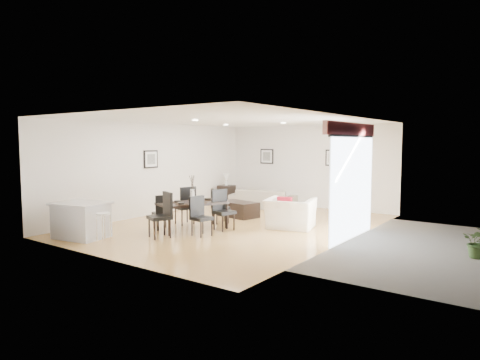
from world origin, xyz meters
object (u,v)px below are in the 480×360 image
Objects in this scene: dining_table at (193,205)px; coffee_table at (239,209)px; dining_chair_efar at (222,207)px; sofa at (263,199)px; dining_chair_wnear at (162,210)px; dining_chair_wfar at (186,203)px; dining_chair_enear at (200,214)px; bar_stool at (103,217)px; dining_chair_foot at (218,204)px; dining_chair_head at (163,212)px; side_table at (226,194)px; armchair at (290,213)px; kitchen_island at (81,220)px.

dining_table is 2.18m from coffee_table.
sofa is at bearing 32.34° from dining_chair_efar.
dining_chair_wnear is 0.83m from dining_chair_wfar.
dining_chair_enear is at bearing -63.33° from coffee_table.
dining_table is at bearing 153.97° from dining_chair_wnear.
dining_chair_wfar is 1.15m from dining_chair_efar.
dining_chair_enear is 0.83× the size of coffee_table.
bar_stool is at bearing 73.22° from sofa.
dining_chair_head is at bearing 123.65° from dining_chair_foot.
dining_chair_efar reaches higher than dining_chair_enear.
dining_chair_wnear is at bearing 142.37° from dining_chair_efar.
side_table is at bearing 103.68° from bar_stool.
dining_chair_efar is at bearing -53.54° from side_table.
dining_chair_foot is (0.55, 1.47, 0.03)m from dining_chair_wnear.
coffee_table is (0.32, -1.79, -0.09)m from sofa.
dining_table reaches higher than sofa.
sofa is at bearing -49.65° from dining_chair_foot.
dining_chair_wnear is (-2.44, -2.01, 0.11)m from armchair.
dining_chair_efar is 1.53× the size of bar_stool.
side_table is (-1.64, 0.17, 0.01)m from sofa.
dining_chair_efar is at bearing 42.08° from kitchen_island.
dining_chair_wnear is at bearing 160.14° from dining_chair_head.
kitchen_island is at bearing 1.25° from dining_chair_wnear.
dining_chair_efar reaches higher than bar_stool.
dining_chair_head reaches higher than dining_chair_wfar.
dining_chair_wnear is at bearing 25.20° from armchair.
dining_chair_foot is at bearing 79.80° from bar_stool.
side_table is (-1.96, 1.95, 0.10)m from coffee_table.
dining_chair_efar is at bearing 91.97° from dining_chair_head.
coffee_table is 4.46m from kitchen_island.
sofa is 2.34× the size of dining_chair_foot.
dining_chair_wnear reaches higher than coffee_table.
dining_chair_efar is at bearing 65.26° from bar_stool.
dining_chair_foot is at bearing -55.73° from side_table.
dining_chair_head reaches higher than side_table.
dining_chair_head is at bearing 174.87° from dining_chair_efar.
coffee_table is (-0.75, 2.54, -0.29)m from dining_chair_enear.
kitchen_island reaches higher than bar_stool.
armchair is 0.63× the size of dining_table.
dining_chair_head reaches higher than coffee_table.
coffee_table is (0.42, 2.58, -0.26)m from dining_chair_wnear.
dining_chair_wfar reaches higher than dining_chair_wnear.
dining_chair_head reaches higher than sofa.
armchair is 1.71m from dining_chair_efar.
dining_table is at bearing -62.52° from side_table.
dining_chair_enear is at bearing 119.28° from dining_chair_wnear.
armchair is 1.78× the size of bar_stool.
side_table is at bearing 51.85° from dining_chair_efar.
bar_stool is (-1.19, -1.74, 0.05)m from dining_chair_enear.
dining_chair_wfar is (-0.08, -3.54, 0.25)m from sofa.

